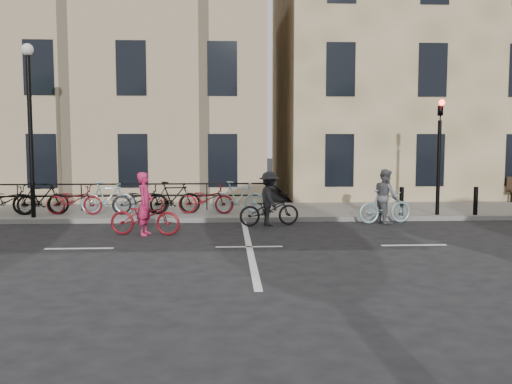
{
  "coord_description": "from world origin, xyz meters",
  "views": [
    {
      "loc": [
        -0.54,
        -13.4,
        2.59
      ],
      "look_at": [
        0.29,
        2.31,
        1.1
      ],
      "focal_mm": 40.0,
      "sensor_mm": 36.0,
      "label": 1
    }
  ],
  "objects_px": {
    "traffic_light": "(439,142)",
    "lamp_post": "(30,108)",
    "cyclist_pink": "(145,213)",
    "cyclist_grey": "(385,201)",
    "cyclist_dark": "(269,204)"
  },
  "relations": [
    {
      "from": "traffic_light",
      "to": "lamp_post",
      "type": "relative_size",
      "value": 0.74
    },
    {
      "from": "cyclist_pink",
      "to": "cyclist_grey",
      "type": "distance_m",
      "value": 7.23
    },
    {
      "from": "cyclist_dark",
      "to": "lamp_post",
      "type": "bearing_deg",
      "value": 69.34
    },
    {
      "from": "lamp_post",
      "to": "cyclist_pink",
      "type": "relative_size",
      "value": 2.67
    },
    {
      "from": "traffic_light",
      "to": "cyclist_dark",
      "type": "xyz_separation_m",
      "value": [
        -5.47,
        -1.03,
        -1.82
      ]
    },
    {
      "from": "cyclist_pink",
      "to": "cyclist_dark",
      "type": "relative_size",
      "value": 1.04
    },
    {
      "from": "cyclist_pink",
      "to": "cyclist_grey",
      "type": "relative_size",
      "value": 1.11
    },
    {
      "from": "cyclist_pink",
      "to": "lamp_post",
      "type": "bearing_deg",
      "value": 64.64
    },
    {
      "from": "cyclist_dark",
      "to": "cyclist_grey",
      "type": "bearing_deg",
      "value": -97.54
    },
    {
      "from": "traffic_light",
      "to": "cyclist_pink",
      "type": "distance_m",
      "value": 9.44
    },
    {
      "from": "traffic_light",
      "to": "lamp_post",
      "type": "xyz_separation_m",
      "value": [
        -12.7,
        0.06,
        1.04
      ]
    },
    {
      "from": "cyclist_grey",
      "to": "cyclist_dark",
      "type": "xyz_separation_m",
      "value": [
        -3.57,
        -0.28,
        -0.04
      ]
    },
    {
      "from": "traffic_light",
      "to": "cyclist_grey",
      "type": "bearing_deg",
      "value": -158.59
    },
    {
      "from": "cyclist_pink",
      "to": "cyclist_grey",
      "type": "bearing_deg",
      "value": -67.48
    },
    {
      "from": "cyclist_grey",
      "to": "cyclist_pink",
      "type": "bearing_deg",
      "value": 92.49
    }
  ]
}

